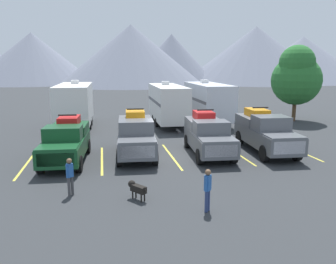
# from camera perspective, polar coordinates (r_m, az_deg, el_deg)

# --- Properties ---
(ground_plane) EXTENTS (240.00, 240.00, 0.00)m
(ground_plane) POSITION_cam_1_polar(r_m,az_deg,el_deg) (19.23, 0.51, -4.02)
(ground_plane) COLOR #2D3033
(pickup_truck_a) EXTENTS (2.40, 5.50, 2.43)m
(pickup_truck_a) POSITION_cam_1_polar(r_m,az_deg,el_deg) (18.72, -16.96, -1.46)
(pickup_truck_a) COLOR #144723
(pickup_truck_a) RESTS_ON ground
(pickup_truck_b) EXTENTS (2.43, 5.51, 2.61)m
(pickup_truck_b) POSITION_cam_1_polar(r_m,az_deg,el_deg) (19.14, -5.48, -0.47)
(pickup_truck_b) COLOR #595B60
(pickup_truck_b) RESTS_ON ground
(pickup_truck_c) EXTENTS (2.41, 5.39, 2.52)m
(pickup_truck_c) POSITION_cam_1_polar(r_m,az_deg,el_deg) (19.47, 6.82, -0.44)
(pickup_truck_c) COLOR #595B60
(pickup_truck_c) RESTS_ON ground
(pickup_truck_d) EXTENTS (2.46, 6.02, 2.56)m
(pickup_truck_d) POSITION_cam_1_polar(r_m,az_deg,el_deg) (20.82, 16.20, 0.11)
(pickup_truck_d) COLOR #595B60
(pickup_truck_d) RESTS_ON ground
(lot_stripe_a) EXTENTS (0.12, 5.50, 0.01)m
(lot_stripe_a) POSITION_cam_1_polar(r_m,az_deg,el_deg) (19.20, -22.93, -4.97)
(lot_stripe_a) COLOR gold
(lot_stripe_a) RESTS_ON ground
(lot_stripe_b) EXTENTS (0.12, 5.50, 0.01)m
(lot_stripe_b) POSITION_cam_1_polar(r_m,az_deg,el_deg) (18.76, -11.19, -4.63)
(lot_stripe_b) COLOR gold
(lot_stripe_b) RESTS_ON ground
(lot_stripe_c) EXTENTS (0.12, 5.50, 0.01)m
(lot_stripe_c) POSITION_cam_1_polar(r_m,az_deg,el_deg) (19.12, 0.57, -4.10)
(lot_stripe_c) COLOR gold
(lot_stripe_c) RESTS_ON ground
(lot_stripe_d) EXTENTS (0.12, 5.50, 0.01)m
(lot_stripe_d) POSITION_cam_1_polar(r_m,az_deg,el_deg) (20.24, 11.45, -3.45)
(lot_stripe_d) COLOR gold
(lot_stripe_d) RESTS_ON ground
(lot_stripe_e) EXTENTS (0.12, 5.50, 0.01)m
(lot_stripe_e) POSITION_cam_1_polar(r_m,az_deg,el_deg) (22.00, 20.88, -2.79)
(lot_stripe_e) COLOR gold
(lot_stripe_e) RESTS_ON ground
(camper_trailer_a) EXTENTS (2.71, 9.00, 3.84)m
(camper_trailer_a) POSITION_cam_1_polar(r_m,az_deg,el_deg) (28.41, -15.61, 4.75)
(camper_trailer_a) COLOR white
(camper_trailer_a) RESTS_ON ground
(camper_trailer_b) EXTENTS (2.52, 8.94, 3.67)m
(camper_trailer_b) POSITION_cam_1_polar(r_m,az_deg,el_deg) (28.75, -0.06, 5.07)
(camper_trailer_b) COLOR white
(camper_trailer_b) RESTS_ON ground
(camper_trailer_c) EXTENTS (2.70, 9.13, 3.76)m
(camper_trailer_c) POSITION_cam_1_polar(r_m,az_deg,el_deg) (30.08, 6.79, 5.37)
(camper_trailer_c) COLOR silver
(camper_trailer_c) RESTS_ON ground
(person_a) EXTENTS (0.29, 0.28, 1.53)m
(person_a) POSITION_cam_1_polar(r_m,az_deg,el_deg) (13.82, -16.37, -6.93)
(person_a) COLOR #3F3F42
(person_a) RESTS_ON ground
(person_b) EXTENTS (0.29, 0.29, 1.56)m
(person_b) POSITION_cam_1_polar(r_m,az_deg,el_deg) (11.96, 6.78, -9.36)
(person_b) COLOR navy
(person_b) RESTS_ON ground
(dog) EXTENTS (0.68, 0.83, 0.70)m
(dog) POSITION_cam_1_polar(r_m,az_deg,el_deg) (13.11, -5.43, -9.44)
(dog) COLOR black
(dog) RESTS_ON ground
(tree_a) EXTENTS (4.44, 4.44, 6.83)m
(tree_a) POSITION_cam_1_polar(r_m,az_deg,el_deg) (32.52, 21.06, 8.90)
(tree_a) COLOR brown
(tree_a) RESTS_ON ground
(mountain_ridge) EXTENTS (144.23, 47.01, 15.67)m
(mountain_ridge) POSITION_cam_1_polar(r_m,az_deg,el_deg) (93.67, -6.06, 12.73)
(mountain_ridge) COLOR slate
(mountain_ridge) RESTS_ON ground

